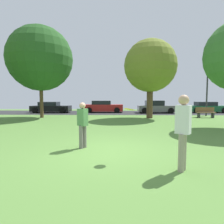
% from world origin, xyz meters
% --- Properties ---
extents(ground_plane, '(44.00, 44.00, 0.00)m').
position_xyz_m(ground_plane, '(0.00, 0.00, 0.00)').
color(ground_plane, '#547F38').
extents(road_strip, '(44.00, 6.40, 0.01)m').
position_xyz_m(road_strip, '(0.00, 16.00, 0.00)').
color(road_strip, '#28282B').
rests_on(road_strip, ground_plane).
extents(birch_tree_lone, '(5.48, 5.48, 7.81)m').
position_xyz_m(birch_tree_lone, '(-6.28, 10.17, 5.06)').
color(birch_tree_lone, brown).
rests_on(birch_tree_lone, ground_plane).
extents(oak_tree_right, '(4.41, 4.41, 6.62)m').
position_xyz_m(oak_tree_right, '(3.08, 10.14, 4.39)').
color(oak_tree_right, brown).
rests_on(oak_tree_right, ground_plane).
extents(person_thrower, '(0.39, 0.37, 1.57)m').
position_xyz_m(person_thrower, '(-0.86, 0.38, 0.86)').
color(person_thrower, slate).
rests_on(person_thrower, ground_plane).
extents(person_catcher, '(0.39, 0.37, 1.79)m').
position_xyz_m(person_catcher, '(1.86, -1.57, 1.00)').
color(person_catcher, gray).
rests_on(person_catcher, ground_plane).
extents(frisbee_disc, '(0.37, 0.37, 0.07)m').
position_xyz_m(frisbee_disc, '(0.66, -0.71, 1.40)').
color(frisbee_disc, yellow).
extents(parked_car_black, '(4.44, 1.96, 1.26)m').
position_xyz_m(parked_car_black, '(-7.48, 15.75, 0.59)').
color(parked_car_black, black).
rests_on(parked_car_black, ground_plane).
extents(parked_car_red, '(4.56, 1.94, 1.39)m').
position_xyz_m(parked_car_red, '(-1.37, 16.34, 0.65)').
color(parked_car_red, '#B21E1E').
rests_on(parked_car_red, ground_plane).
extents(parked_car_grey, '(4.10, 2.09, 1.42)m').
position_xyz_m(parked_car_grey, '(4.73, 15.70, 0.65)').
color(parked_car_grey, slate).
rests_on(parked_car_grey, ground_plane).
extents(parked_car_green, '(4.45, 1.92, 1.26)m').
position_xyz_m(parked_car_green, '(10.84, 16.34, 0.59)').
color(parked_car_green, '#195633').
rests_on(parked_car_green, ground_plane).
extents(park_bench, '(1.60, 0.45, 0.90)m').
position_xyz_m(park_bench, '(8.02, 10.59, 0.46)').
color(park_bench, brown).
rests_on(park_bench, ground_plane).
extents(street_lamp_post, '(0.14, 0.14, 4.50)m').
position_xyz_m(street_lamp_post, '(8.84, 12.20, 2.25)').
color(street_lamp_post, '#2D2D33').
rests_on(street_lamp_post, ground_plane).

